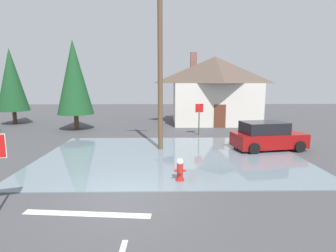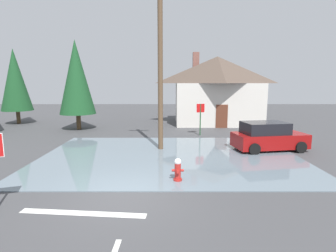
{
  "view_description": "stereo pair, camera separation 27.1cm",
  "coord_description": "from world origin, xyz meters",
  "px_view_note": "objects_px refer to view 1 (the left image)",
  "views": [
    {
      "loc": [
        1.28,
        -8.61,
        3.81
      ],
      "look_at": [
        1.51,
        3.98,
        1.78
      ],
      "focal_mm": 28.53,
      "sensor_mm": 36.0,
      "label": 1
    },
    {
      "loc": [
        1.55,
        -8.62,
        3.81
      ],
      "look_at": [
        1.51,
        3.98,
        1.78
      ],
      "focal_mm": 28.53,
      "sensor_mm": 36.0,
      "label": 2
    }
  ],
  "objects_px": {
    "fire_hydrant": "(180,170)",
    "stop_sign_far": "(199,113)",
    "parked_car": "(267,136)",
    "pine_tree_mid_left": "(74,77)",
    "house": "(214,89)",
    "pine_tree_tall_left": "(11,80)",
    "utility_pole": "(160,65)"
  },
  "relations": [
    {
      "from": "pine_tree_mid_left",
      "to": "pine_tree_tall_left",
      "type": "bearing_deg",
      "value": 154.91
    },
    {
      "from": "utility_pole",
      "to": "house",
      "type": "relative_size",
      "value": 1.11
    },
    {
      "from": "house",
      "to": "parked_car",
      "type": "relative_size",
      "value": 1.95
    },
    {
      "from": "utility_pole",
      "to": "stop_sign_far",
      "type": "distance_m",
      "value": 5.98
    },
    {
      "from": "utility_pole",
      "to": "parked_car",
      "type": "xyz_separation_m",
      "value": [
        6.15,
        -0.12,
        -4.04
      ]
    },
    {
      "from": "house",
      "to": "stop_sign_far",
      "type": "bearing_deg",
      "value": -109.95
    },
    {
      "from": "fire_hydrant",
      "to": "pine_tree_tall_left",
      "type": "relative_size",
      "value": 0.13
    },
    {
      "from": "fire_hydrant",
      "to": "house",
      "type": "distance_m",
      "value": 16.33
    },
    {
      "from": "fire_hydrant",
      "to": "stop_sign_far",
      "type": "distance_m",
      "value": 9.63
    },
    {
      "from": "house",
      "to": "parked_car",
      "type": "xyz_separation_m",
      "value": [
        1.12,
        -10.55,
        -2.48
      ]
    },
    {
      "from": "utility_pole",
      "to": "stop_sign_far",
      "type": "xyz_separation_m",
      "value": [
        2.79,
        4.25,
        -3.15
      ]
    },
    {
      "from": "stop_sign_far",
      "to": "parked_car",
      "type": "distance_m",
      "value": 5.59
    },
    {
      "from": "stop_sign_far",
      "to": "parked_car",
      "type": "bearing_deg",
      "value": -52.42
    },
    {
      "from": "house",
      "to": "fire_hydrant",
      "type": "bearing_deg",
      "value": -105.23
    },
    {
      "from": "fire_hydrant",
      "to": "house",
      "type": "height_order",
      "value": "house"
    },
    {
      "from": "stop_sign_far",
      "to": "utility_pole",
      "type": "bearing_deg",
      "value": -123.25
    },
    {
      "from": "fire_hydrant",
      "to": "parked_car",
      "type": "bearing_deg",
      "value": 42.93
    },
    {
      "from": "stop_sign_far",
      "to": "parked_car",
      "type": "relative_size",
      "value": 0.55
    },
    {
      "from": "utility_pole",
      "to": "pine_tree_tall_left",
      "type": "distance_m",
      "value": 17.01
    },
    {
      "from": "fire_hydrant",
      "to": "stop_sign_far",
      "type": "height_order",
      "value": "stop_sign_far"
    },
    {
      "from": "utility_pole",
      "to": "fire_hydrant",
      "type": "bearing_deg",
      "value": -81.0
    },
    {
      "from": "fire_hydrant",
      "to": "parked_car",
      "type": "height_order",
      "value": "parked_car"
    },
    {
      "from": "stop_sign_far",
      "to": "pine_tree_tall_left",
      "type": "bearing_deg",
      "value": 160.88
    },
    {
      "from": "parked_car",
      "to": "fire_hydrant",
      "type": "bearing_deg",
      "value": -137.07
    },
    {
      "from": "stop_sign_far",
      "to": "pine_tree_mid_left",
      "type": "xyz_separation_m",
      "value": [
        -9.78,
        2.57,
        2.6
      ]
    },
    {
      "from": "fire_hydrant",
      "to": "utility_pole",
      "type": "distance_m",
      "value": 6.74
    },
    {
      "from": "house",
      "to": "utility_pole",
      "type": "bearing_deg",
      "value": -115.75
    },
    {
      "from": "fire_hydrant",
      "to": "pine_tree_tall_left",
      "type": "xyz_separation_m",
      "value": [
        -14.56,
        15.08,
        3.62
      ]
    },
    {
      "from": "house",
      "to": "pine_tree_tall_left",
      "type": "xyz_separation_m",
      "value": [
        -18.79,
        -0.45,
        0.83
      ]
    },
    {
      "from": "fire_hydrant",
      "to": "parked_car",
      "type": "xyz_separation_m",
      "value": [
        5.35,
        4.97,
        0.32
      ]
    },
    {
      "from": "stop_sign_far",
      "to": "pine_tree_mid_left",
      "type": "distance_m",
      "value": 10.44
    },
    {
      "from": "fire_hydrant",
      "to": "utility_pole",
      "type": "height_order",
      "value": "utility_pole"
    }
  ]
}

